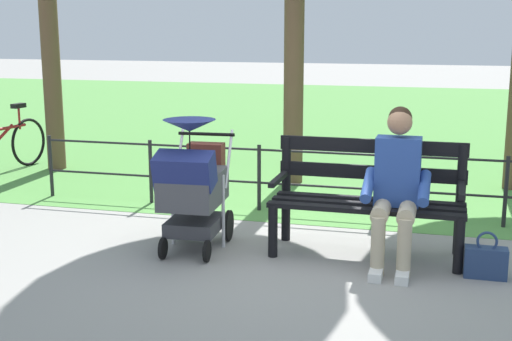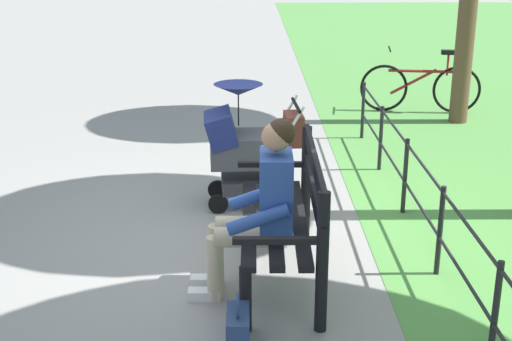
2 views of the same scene
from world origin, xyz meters
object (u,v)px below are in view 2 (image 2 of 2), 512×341
object	(u,v)px
handbag	(238,329)
stroller	(247,144)
bicycle	(421,87)
person_on_bench	(260,203)
park_bench	(290,211)

from	to	relation	value
handbag	stroller	bearing A→B (deg)	-1.35
stroller	bicycle	xyz separation A→B (m)	(3.54, -2.43, -0.23)
handbag	person_on_bench	bearing A→B (deg)	-11.69
person_on_bench	stroller	world-z (taller)	person_on_bench
park_bench	bicycle	bearing A→B (deg)	-22.96
person_on_bench	bicycle	size ratio (longest dim) A/B	0.77
person_on_bench	stroller	xyz separation A→B (m)	(1.69, 0.09, -0.08)
park_bench	person_on_bench	world-z (taller)	person_on_bench
park_bench	stroller	size ratio (longest dim) A/B	1.40
park_bench	person_on_bench	bearing A→B (deg)	137.09
person_on_bench	handbag	size ratio (longest dim) A/B	3.45
stroller	person_on_bench	bearing A→B (deg)	-176.95
stroller	handbag	bearing A→B (deg)	178.65
park_bench	person_on_bench	distance (m)	0.36
park_bench	stroller	world-z (taller)	stroller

